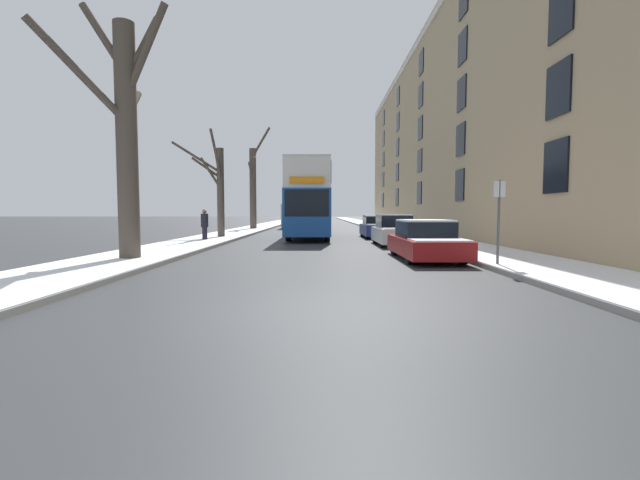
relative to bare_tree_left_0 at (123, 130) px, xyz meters
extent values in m
plane|color=#303335|center=(6.00, -6.65, -4.12)|extent=(320.00, 320.00, 0.00)
cube|color=gray|center=(-0.20, 46.35, -4.05)|extent=(3.07, 130.00, 0.13)
cube|color=white|center=(-0.20, 46.35, -3.97)|extent=(3.04, 130.00, 0.03)
cube|color=gray|center=(12.20, 46.35, -4.05)|extent=(3.07, 130.00, 0.13)
cube|color=white|center=(12.20, 46.35, -3.97)|extent=(3.04, 130.00, 0.03)
cube|color=tan|center=(18.23, 19.73, 3.58)|extent=(9.00, 54.34, 15.40)
cube|color=black|center=(13.70, 0.61, -1.04)|extent=(0.08, 1.40, 1.72)
cube|color=black|center=(13.70, 10.17, -1.04)|extent=(0.08, 1.40, 1.72)
cube|color=black|center=(13.70, 19.73, -1.04)|extent=(0.08, 1.40, 1.72)
cube|color=black|center=(13.70, 29.30, -1.04)|extent=(0.08, 1.40, 1.72)
cube|color=black|center=(13.70, 38.86, -1.04)|extent=(0.08, 1.40, 1.72)
cube|color=black|center=(13.70, 0.61, 1.43)|extent=(0.08, 1.40, 1.72)
cube|color=black|center=(13.70, 10.17, 1.43)|extent=(0.08, 1.40, 1.72)
cube|color=black|center=(13.70, 19.73, 1.43)|extent=(0.08, 1.40, 1.72)
cube|color=black|center=(13.70, 29.30, 1.43)|extent=(0.08, 1.40, 1.72)
cube|color=black|center=(13.70, 38.86, 1.43)|extent=(0.08, 1.40, 1.72)
cube|color=black|center=(13.70, 0.61, 3.89)|extent=(0.08, 1.40, 1.72)
cube|color=black|center=(13.70, 10.17, 3.89)|extent=(0.08, 1.40, 1.72)
cube|color=black|center=(13.70, 19.73, 3.89)|extent=(0.08, 1.40, 1.72)
cube|color=black|center=(13.70, 29.30, 3.89)|extent=(0.08, 1.40, 1.72)
cube|color=black|center=(13.70, 38.86, 3.89)|extent=(0.08, 1.40, 1.72)
cube|color=black|center=(13.70, 10.17, 6.35)|extent=(0.08, 1.40, 1.72)
cube|color=black|center=(13.70, 19.73, 6.35)|extent=(0.08, 1.40, 1.72)
cube|color=black|center=(13.70, 29.30, 6.35)|extent=(0.08, 1.40, 1.72)
cube|color=black|center=(13.70, 38.86, 6.35)|extent=(0.08, 1.40, 1.72)
cube|color=black|center=(13.70, 10.17, 8.82)|extent=(0.08, 1.40, 1.72)
cube|color=black|center=(13.70, 19.73, 8.82)|extent=(0.08, 1.40, 1.72)
cube|color=black|center=(13.70, 29.30, 8.82)|extent=(0.08, 1.40, 1.72)
cube|color=black|center=(13.70, 38.86, 8.82)|extent=(0.08, 1.40, 1.72)
cube|color=beige|center=(13.69, 19.73, 10.76)|extent=(0.12, 53.25, 0.44)
cylinder|color=#4C4238|center=(0.01, 0.04, -0.42)|extent=(0.64, 0.64, 7.40)
cylinder|color=#4C4238|center=(0.52, 0.08, 2.45)|extent=(1.23, 0.31, 2.04)
cylinder|color=#4C4238|center=(-0.55, -0.07, 2.75)|extent=(1.35, 0.48, 2.03)
cylinder|color=#4C4238|center=(-0.10, 0.77, 0.94)|extent=(0.46, 1.63, 1.33)
cylinder|color=#4C4238|center=(0.73, -0.18, 2.29)|extent=(1.69, 0.72, 2.79)
cylinder|color=#4C4238|center=(-0.83, -0.96, 1.42)|extent=(1.95, 2.26, 2.47)
cylinder|color=#4C4238|center=(0.13, 12.04, -1.43)|extent=(0.42, 0.42, 5.37)
cylinder|color=#4C4238|center=(0.19, 11.17, 0.19)|extent=(0.28, 1.84, 1.74)
cylinder|color=#4C4238|center=(-0.66, 11.91, 0.09)|extent=(1.69, 0.40, 1.25)
cylinder|color=#4C4238|center=(-1.18, 11.72, 0.67)|extent=(2.72, 0.81, 1.79)
cylinder|color=#4C4238|center=(-0.39, 11.87, -0.23)|extent=(1.20, 0.51, 1.83)
cylinder|color=#4C4238|center=(0.13, 10.97, 0.83)|extent=(0.15, 2.24, 2.35)
cylinder|color=#4C4238|center=(0.02, 25.01, -0.48)|extent=(0.59, 0.59, 7.27)
cylinder|color=#4C4238|center=(0.07, 25.68, 2.43)|extent=(0.31, 1.50, 1.60)
cylinder|color=#4C4238|center=(0.25, 24.14, 1.20)|extent=(0.68, 1.94, 2.15)
cylinder|color=#4C4238|center=(0.03, 23.99, 1.05)|extent=(0.22, 2.15, 1.40)
cylinder|color=#4C4238|center=(0.79, 25.00, 3.71)|extent=(1.70, 0.22, 2.67)
cube|color=#194C99|center=(5.36, 13.24, -2.53)|extent=(2.47, 10.41, 2.49)
cube|color=silver|center=(5.36, 13.24, -0.52)|extent=(2.42, 10.20, 1.54)
cube|color=silver|center=(5.36, 13.24, 0.31)|extent=(2.42, 10.20, 0.12)
cube|color=black|center=(5.36, 13.24, -2.06)|extent=(2.50, 9.16, 1.29)
cube|color=black|center=(5.36, 13.24, -0.44)|extent=(2.50, 9.16, 1.17)
cube|color=black|center=(5.36, 8.06, -2.06)|extent=(2.22, 0.06, 1.36)
cube|color=orange|center=(5.36, 8.05, -0.90)|extent=(1.73, 0.05, 0.32)
cylinder|color=black|center=(4.30, 10.12, -3.58)|extent=(0.30, 1.08, 1.08)
cylinder|color=black|center=(6.43, 10.12, -3.58)|extent=(0.30, 1.08, 1.08)
cylinder|color=black|center=(4.30, 16.15, -3.58)|extent=(0.30, 1.08, 1.08)
cylinder|color=black|center=(6.43, 16.15, -3.58)|extent=(0.30, 1.08, 1.08)
cube|color=maroon|center=(9.59, 0.95, -3.66)|extent=(1.84, 4.58, 0.56)
cube|color=black|center=(9.59, 1.13, -3.11)|extent=(1.59, 2.29, 0.54)
cube|color=white|center=(9.59, 1.13, -2.81)|extent=(1.55, 2.18, 0.06)
cube|color=white|center=(9.59, -0.68, -3.36)|extent=(1.66, 1.20, 0.05)
cylinder|color=black|center=(8.77, -0.43, -3.81)|extent=(0.20, 0.62, 0.62)
cylinder|color=black|center=(10.40, -0.43, -3.81)|extent=(0.20, 0.62, 0.62)
cylinder|color=black|center=(8.77, 2.32, -3.81)|extent=(0.20, 0.62, 0.62)
cylinder|color=black|center=(10.40, 2.32, -3.81)|extent=(0.20, 0.62, 0.62)
cube|color=silver|center=(9.59, 7.12, -3.61)|extent=(1.70, 4.17, 0.67)
cube|color=black|center=(9.59, 7.29, -2.98)|extent=(1.46, 2.09, 0.60)
cube|color=white|center=(9.59, 7.29, -2.65)|extent=(1.42, 1.98, 0.06)
cube|color=white|center=(9.59, 5.64, -3.25)|extent=(1.53, 1.09, 0.05)
cylinder|color=black|center=(8.85, 5.87, -3.80)|extent=(0.20, 0.63, 0.63)
cylinder|color=black|center=(10.32, 5.87, -3.80)|extent=(0.20, 0.63, 0.63)
cylinder|color=black|center=(8.85, 8.37, -3.80)|extent=(0.20, 0.63, 0.63)
cylinder|color=black|center=(10.32, 8.37, -3.80)|extent=(0.20, 0.63, 0.63)
cube|color=navy|center=(9.59, 13.45, -3.61)|extent=(1.76, 4.35, 0.66)
cube|color=black|center=(9.59, 13.62, -3.04)|extent=(1.51, 2.18, 0.49)
cube|color=white|center=(9.59, 13.62, -2.75)|extent=(1.48, 2.07, 0.07)
cube|color=white|center=(9.59, 11.90, -3.25)|extent=(1.58, 1.14, 0.06)
cylinder|color=black|center=(8.82, 12.14, -3.78)|extent=(0.20, 0.68, 0.68)
cylinder|color=black|center=(10.36, 12.14, -3.78)|extent=(0.20, 0.68, 0.68)
cylinder|color=black|center=(8.82, 14.75, -3.78)|extent=(0.20, 0.68, 0.68)
cylinder|color=black|center=(10.36, 14.75, -3.78)|extent=(0.20, 0.68, 0.68)
cube|color=#9EA3AD|center=(3.41, 29.19, -2.81)|extent=(2.08, 5.38, 2.17)
cube|color=black|center=(3.41, 26.52, -2.31)|extent=(1.83, 0.06, 0.95)
cylinder|color=black|center=(2.49, 27.47, -3.78)|extent=(0.22, 0.68, 0.68)
cylinder|color=black|center=(4.33, 27.47, -3.78)|extent=(0.22, 0.68, 0.68)
cylinder|color=black|center=(2.49, 30.91, -3.78)|extent=(0.22, 0.68, 0.68)
cylinder|color=black|center=(4.33, 30.91, -3.78)|extent=(0.22, 0.68, 0.68)
cylinder|color=black|center=(-0.07, 9.00, -3.71)|extent=(0.18, 0.18, 0.81)
cylinder|color=black|center=(-0.04, 9.17, -3.71)|extent=(0.18, 0.18, 0.81)
cylinder|color=black|center=(-0.05, 9.08, -2.95)|extent=(0.38, 0.38, 0.71)
sphere|color=#8C6647|center=(-0.05, 9.08, -2.48)|extent=(0.23, 0.23, 0.23)
cylinder|color=#4C4F54|center=(10.96, -1.61, -2.88)|extent=(0.07, 0.07, 2.48)
cube|color=silver|center=(10.96, -1.63, -1.89)|extent=(0.32, 0.02, 0.44)
camera|label=1|loc=(6.03, -13.41, -2.53)|focal=24.00mm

